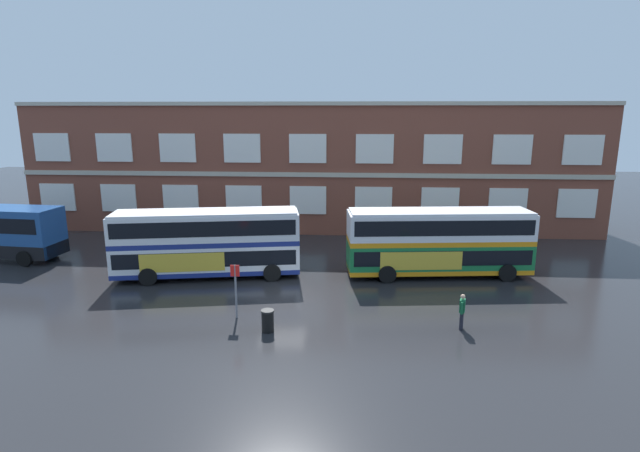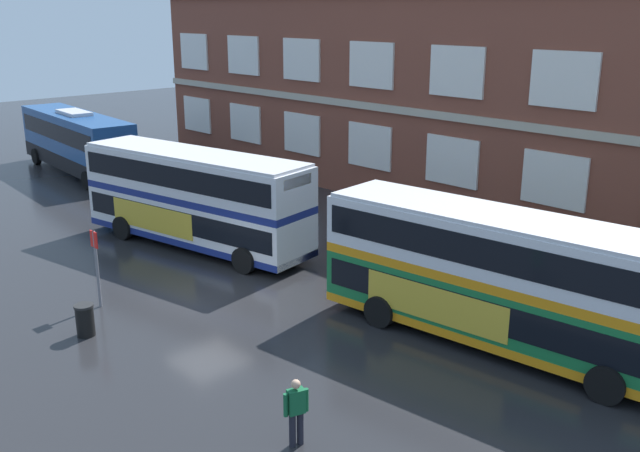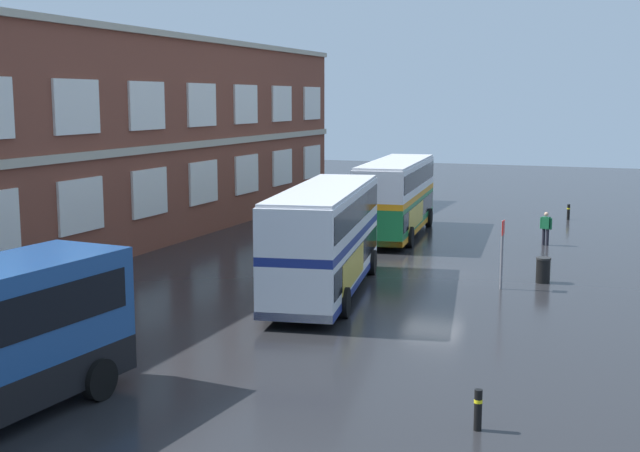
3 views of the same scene
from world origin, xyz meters
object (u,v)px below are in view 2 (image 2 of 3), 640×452
object	(u,v)px
double_decker_middle	(497,277)
waiting_passenger	(296,410)
bus_stand_flag	(96,262)
double_decker_near	(195,197)
station_litter_bin	(85,320)
touring_coach	(77,142)

from	to	relation	value
double_decker_middle	waiting_passenger	xyz separation A→B (m)	(-0.11, -7.88, -1.22)
double_decker_middle	bus_stand_flag	distance (m)	13.06
waiting_passenger	bus_stand_flag	size ratio (longest dim) A/B	0.63
double_decker_middle	double_decker_near	bearing A→B (deg)	-174.93
station_litter_bin	touring_coach	bearing A→B (deg)	154.75
touring_coach	double_decker_near	bearing A→B (deg)	-9.46
double_decker_near	double_decker_middle	world-z (taller)	same
touring_coach	bus_stand_flag	world-z (taller)	touring_coach
touring_coach	waiting_passenger	world-z (taller)	touring_coach
double_decker_near	bus_stand_flag	bearing A→B (deg)	-62.53
double_decker_near	waiting_passenger	size ratio (longest dim) A/B	6.64
double_decker_middle	touring_coach	bearing A→B (deg)	177.06
waiting_passenger	double_decker_near	bearing A→B (deg)	154.38
double_decker_near	station_litter_bin	xyz separation A→B (m)	(4.95, -7.51, -1.63)
bus_stand_flag	station_litter_bin	xyz separation A→B (m)	(1.77, -1.39, -1.12)
double_decker_middle	bus_stand_flag	xyz separation A→B (m)	(-10.78, -7.36, -0.51)
bus_stand_flag	waiting_passenger	bearing A→B (deg)	-2.79
double_decker_middle	station_litter_bin	distance (m)	12.66
double_decker_near	double_decker_middle	bearing A→B (deg)	5.07
waiting_passenger	station_litter_bin	distance (m)	8.94
touring_coach	station_litter_bin	size ratio (longest dim) A/B	11.82
touring_coach	waiting_passenger	bearing A→B (deg)	-17.08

